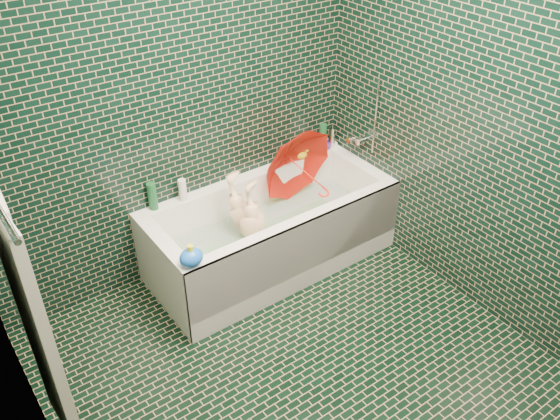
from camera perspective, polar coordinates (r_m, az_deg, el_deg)
floor at (r=3.53m, az=2.86°, el=-16.29°), size 2.80×2.80×0.00m
wall_back at (r=3.73m, az=-10.19°, el=10.58°), size 2.80×0.00×2.80m
wall_left at (r=2.26m, az=-23.42°, el=-9.92°), size 0.00×2.80×2.80m
wall_right at (r=3.55m, az=20.37°, el=7.62°), size 0.00×2.80×2.80m
bathtub at (r=4.16m, az=-0.74°, el=-2.78°), size 1.70×0.75×0.55m
bath_mat at (r=4.20m, az=-0.88°, el=-3.27°), size 1.35×0.47×0.01m
water at (r=4.12m, az=-0.89°, el=-1.69°), size 1.48×0.53×0.00m
towel at (r=2.59m, az=-22.46°, el=-9.84°), size 0.08×0.44×1.12m
faucet at (r=4.31m, az=8.10°, el=7.12°), size 0.18×0.19×0.55m
child at (r=4.06m, az=-2.64°, el=-2.14°), size 0.98×0.45×0.38m
umbrella at (r=4.19m, az=2.57°, el=3.56°), size 0.73×0.69×0.74m
soap_bottle_a at (r=4.59m, az=5.24°, el=6.03°), size 0.10×0.10×0.24m
soap_bottle_b at (r=4.56m, az=4.80°, el=5.85°), size 0.10×0.10×0.19m
soap_bottle_c at (r=4.50m, az=3.75°, el=5.48°), size 0.17×0.17×0.18m
bottle_right_tall at (r=4.48m, az=4.13°, el=6.93°), size 0.07×0.07×0.22m
bottle_right_pump at (r=4.55m, az=4.99°, el=6.94°), size 0.06×0.06×0.16m
bottle_left_tall at (r=3.90m, az=-12.18°, el=1.31°), size 0.06×0.06×0.19m
bottle_left_short at (r=3.95m, az=-9.34°, el=1.91°), size 0.06×0.06×0.16m
rubber_duck at (r=4.40m, az=2.18°, el=5.46°), size 0.12×0.10×0.10m
bath_toy at (r=3.40m, az=-8.54°, el=-4.50°), size 0.15×0.13×0.14m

